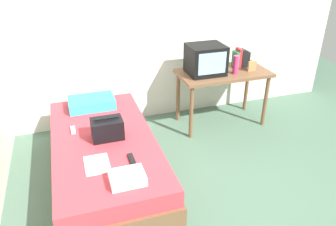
{
  "coord_description": "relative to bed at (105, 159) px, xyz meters",
  "views": [
    {
      "loc": [
        -1.2,
        -2.06,
        2.2
      ],
      "look_at": [
        -0.22,
        0.96,
        0.54
      ],
      "focal_mm": 35.23,
      "sensor_mm": 36.0,
      "label": 1
    }
  ],
  "objects": [
    {
      "name": "water_bottle",
      "position": [
        1.75,
        0.62,
        0.6
      ],
      "size": [
        0.07,
        0.07,
        0.23
      ],
      "primitive_type": "cylinder",
      "color": "#E53372",
      "rests_on": "desk"
    },
    {
      "name": "handbag",
      "position": [
        0.05,
        -0.01,
        0.35
      ],
      "size": [
        0.3,
        0.2,
        0.22
      ],
      "color": "black",
      "rests_on": "bed"
    },
    {
      "name": "remote_dark",
      "position": [
        0.19,
        -0.44,
        0.26
      ],
      "size": [
        0.04,
        0.16,
        0.02
      ],
      "primitive_type": "cube",
      "color": "black",
      "rests_on": "bed"
    },
    {
      "name": "picture_frame",
      "position": [
        2.0,
        0.64,
        0.55
      ],
      "size": [
        0.11,
        0.02,
        0.13
      ],
      "primitive_type": "cube",
      "color": "#B27F4C",
      "rests_on": "desk"
    },
    {
      "name": "magazine",
      "position": [
        -0.11,
        -0.42,
        0.25
      ],
      "size": [
        0.21,
        0.29,
        0.01
      ],
      "primitive_type": "cube",
      "color": "white",
      "rests_on": "bed"
    },
    {
      "name": "bed",
      "position": [
        0.0,
        0.0,
        0.0
      ],
      "size": [
        1.0,
        2.0,
        0.5
      ],
      "color": "brown",
      "rests_on": "ground"
    },
    {
      "name": "desk",
      "position": [
        1.65,
        0.74,
        0.4
      ],
      "size": [
        1.16,
        0.6,
        0.73
      ],
      "color": "brown",
      "rests_on": "ground"
    },
    {
      "name": "tv",
      "position": [
        1.4,
        0.75,
        0.67
      ],
      "size": [
        0.44,
        0.39,
        0.36
      ],
      "color": "black",
      "rests_on": "desk"
    },
    {
      "name": "remote_silver",
      "position": [
        -0.27,
        0.23,
        0.26
      ],
      "size": [
        0.04,
        0.14,
        0.02
      ],
      "primitive_type": "cube",
      "color": "#B7B7BC",
      "rests_on": "bed"
    },
    {
      "name": "wall_back",
      "position": [
        0.96,
        1.26,
        1.06
      ],
      "size": [
        5.2,
        0.1,
        2.6
      ],
      "primitive_type": "cube",
      "color": "silver",
      "rests_on": "ground"
    },
    {
      "name": "ground_plane",
      "position": [
        0.96,
        -0.74,
        -0.24
      ],
      "size": [
        8.0,
        8.0,
        0.0
      ],
      "primitive_type": "plane",
      "color": "#4C6B56"
    },
    {
      "name": "book_row",
      "position": [
        1.94,
        0.84,
        0.6
      ],
      "size": [
        0.19,
        0.15,
        0.25
      ],
      "color": "#337F47",
      "rests_on": "desk"
    },
    {
      "name": "folded_towel",
      "position": [
        0.09,
        -0.72,
        0.29
      ],
      "size": [
        0.28,
        0.22,
        0.08
      ],
      "primitive_type": "cube",
      "color": "white",
      "rests_on": "bed"
    },
    {
      "name": "pillow",
      "position": [
        -0.02,
        0.72,
        0.31
      ],
      "size": [
        0.51,
        0.33,
        0.11
      ],
      "primitive_type": "cube",
      "color": "#33A8B7",
      "rests_on": "bed"
    }
  ]
}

